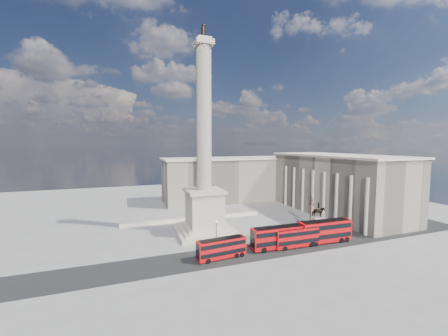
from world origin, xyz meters
name	(u,v)px	position (x,y,z in m)	size (l,w,h in m)	color
ground	(211,239)	(0.00, 0.00, 0.00)	(180.00, 180.00, 0.00)	gray
asphalt_road	(249,252)	(5.00, -10.00, 0.00)	(120.00, 9.00, 0.01)	#262626
nelsons_column	(204,181)	(0.00, 5.00, 12.92)	(14.00, 14.00, 49.85)	#C0B2A0
balustrade_wall	(194,219)	(0.00, 16.00, 0.55)	(40.00, 0.60, 1.10)	beige
building_east	(336,184)	(45.00, 10.00, 9.32)	(19.00, 46.00, 18.60)	#AFA58F
building_northeast	(229,179)	(20.00, 40.00, 8.32)	(51.00, 17.00, 16.60)	#AFA58F
red_bus_a	(222,248)	(-1.14, -10.97, 2.06)	(9.85, 3.14, 3.93)	#BE090D
red_bus_b	(278,237)	(11.68, -10.27, 2.47)	(11.68, 2.99, 4.71)	#BE090D
red_bus_c	(297,237)	(15.83, -10.91, 2.21)	(10.44, 2.68, 4.21)	#BE090D
red_bus_d	(325,231)	(23.27, -10.83, 2.64)	(12.50, 3.22, 5.04)	#BE090D
victorian_lamp	(216,231)	(-0.27, -5.04, 3.39)	(0.49, 0.49, 5.76)	black
equestrian_statue	(318,223)	(26.10, -4.93, 2.67)	(3.68, 2.76, 7.75)	beige
bare_tree_near	(311,200)	(28.79, 1.41, 6.79)	(1.97, 1.97, 8.62)	#332319
bare_tree_mid	(344,204)	(38.06, -0.90, 5.60)	(1.88, 1.88, 7.11)	#332319
bare_tree_far	(321,194)	(39.92, 10.75, 6.22)	(1.93, 1.93, 7.89)	#332319
pedestrian_walking	(301,234)	(20.37, -6.22, 0.96)	(0.70, 0.46, 1.91)	black
pedestrian_standing	(335,225)	(32.69, -3.42, 0.90)	(0.88, 0.68, 1.81)	black
pedestrian_crossing	(273,233)	(14.48, -3.17, 0.91)	(1.07, 0.44, 1.82)	black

